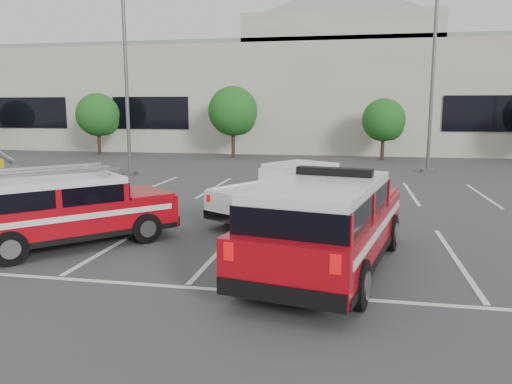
# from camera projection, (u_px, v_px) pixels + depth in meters

# --- Properties ---
(ground) EXTENTS (120.00, 120.00, 0.00)m
(ground) POSITION_uv_depth(u_px,v_px,m) (224.00, 247.00, 12.23)
(ground) COLOR #3C3C3F
(ground) RESTS_ON ground
(stall_markings) EXTENTS (23.00, 15.00, 0.01)m
(stall_markings) POSITION_uv_depth(u_px,v_px,m) (257.00, 210.00, 16.59)
(stall_markings) COLOR silver
(stall_markings) RESTS_ON ground
(convention_building) EXTENTS (60.00, 16.99, 13.20)m
(convention_building) POSITION_uv_depth(u_px,v_px,m) (319.00, 92.00, 42.27)
(convention_building) COLOR beige
(convention_building) RESTS_ON ground
(tree_left) EXTENTS (3.07, 3.07, 4.42)m
(tree_left) POSITION_uv_depth(u_px,v_px,m) (99.00, 116.00, 35.88)
(tree_left) COLOR #3F2B19
(tree_left) RESTS_ON ground
(tree_mid_left) EXTENTS (3.37, 3.37, 4.85)m
(tree_mid_left) POSITION_uv_depth(u_px,v_px,m) (234.00, 113.00, 33.99)
(tree_mid_left) COLOR #3F2B19
(tree_mid_left) RESTS_ON ground
(tree_mid_right) EXTENTS (2.77, 2.77, 3.99)m
(tree_mid_right) POSITION_uv_depth(u_px,v_px,m) (385.00, 121.00, 32.22)
(tree_mid_right) COLOR #3F2B19
(tree_mid_right) RESTS_ON ground
(light_pole_left) EXTENTS (0.90, 0.60, 10.24)m
(light_pole_left) POSITION_uv_depth(u_px,v_px,m) (126.00, 70.00, 24.47)
(light_pole_left) COLOR #59595E
(light_pole_left) RESTS_ON ground
(light_pole_mid) EXTENTS (0.90, 0.60, 10.24)m
(light_pole_mid) POSITION_uv_depth(u_px,v_px,m) (433.00, 72.00, 25.57)
(light_pole_mid) COLOR #59595E
(light_pole_mid) RESTS_ON ground
(fire_chief_suv) EXTENTS (3.37, 6.33, 2.12)m
(fire_chief_suv) POSITION_uv_depth(u_px,v_px,m) (327.00, 230.00, 10.35)
(fire_chief_suv) COLOR #9C0710
(fire_chief_suv) RESTS_ON ground
(white_pickup) EXTENTS (4.41, 5.63, 1.67)m
(white_pickup) POSITION_uv_depth(u_px,v_px,m) (292.00, 197.00, 15.36)
(white_pickup) COLOR silver
(white_pickup) RESTS_ON ground
(ladder_suv) EXTENTS (4.77, 4.89, 1.94)m
(ladder_suv) POSITION_uv_depth(u_px,v_px,m) (67.00, 215.00, 12.25)
(ladder_suv) COLOR #9C0710
(ladder_suv) RESTS_ON ground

